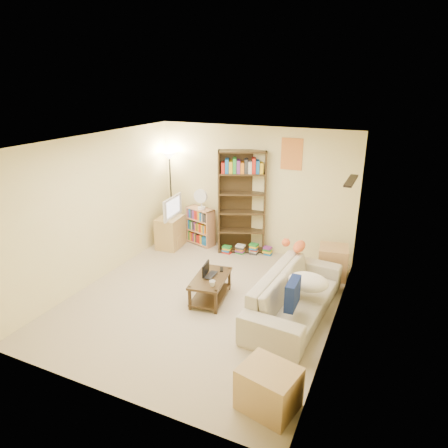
# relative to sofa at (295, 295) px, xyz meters

# --- Properties ---
(room) EXTENTS (4.50, 4.54, 2.52)m
(room) POSITION_rel_sofa_xyz_m (-1.43, -0.18, 1.30)
(room) COLOR beige
(room) RESTS_ON ground
(sofa) EXTENTS (2.33, 1.17, 0.65)m
(sofa) POSITION_rel_sofa_xyz_m (0.00, 0.00, 0.00)
(sofa) COLOR #BBB69B
(sofa) RESTS_ON ground
(navy_pillow) EXTENTS (0.14, 0.43, 0.38)m
(navy_pillow) POSITION_rel_sofa_xyz_m (0.07, -0.49, 0.30)
(navy_pillow) COLOR #122051
(navy_pillow) RESTS_ON sofa
(cream_blanket) EXTENTS (0.60, 0.43, 0.26)m
(cream_blanket) POSITION_rel_sofa_xyz_m (0.16, 0.04, 0.23)
(cream_blanket) COLOR white
(cream_blanket) RESTS_ON sofa
(tabby_cat) EXTENTS (0.51, 0.21, 0.18)m
(tabby_cat) POSITION_rel_sofa_xyz_m (-0.23, 0.87, 0.41)
(tabby_cat) COLOR orange
(tabby_cat) RESTS_ON sofa
(coffee_table) EXTENTS (0.61, 0.94, 0.39)m
(coffee_table) POSITION_rel_sofa_xyz_m (-1.33, -0.12, -0.08)
(coffee_table) COLOR #3B2A17
(coffee_table) RESTS_ON ground
(laptop) EXTENTS (0.32, 0.22, 0.02)m
(laptop) POSITION_rel_sofa_xyz_m (-1.30, -0.08, 0.08)
(laptop) COLOR black
(laptop) RESTS_ON coffee_table
(laptop_screen) EXTENTS (0.05, 0.29, 0.19)m
(laptop_screen) POSITION_rel_sofa_xyz_m (-1.42, -0.10, 0.18)
(laptop_screen) COLOR white
(laptop_screen) RESTS_ON laptop
(mug) EXTENTS (0.13, 0.13, 0.09)m
(mug) POSITION_rel_sofa_xyz_m (-1.18, -0.37, 0.11)
(mug) COLOR silver
(mug) RESTS_ON coffee_table
(tv_remote) EXTENTS (0.11, 0.16, 0.02)m
(tv_remote) POSITION_rel_sofa_xyz_m (-1.28, 0.18, 0.08)
(tv_remote) COLOR black
(tv_remote) RESTS_ON coffee_table
(tv_stand) EXTENTS (0.48, 0.64, 0.65)m
(tv_stand) POSITION_rel_sofa_xyz_m (-3.03, 1.45, 0.00)
(tv_stand) COLOR tan
(tv_stand) RESTS_ON ground
(television) EXTENTS (0.78, 0.23, 0.44)m
(television) POSITION_rel_sofa_xyz_m (-3.03, 1.45, 0.55)
(television) COLOR black
(television) RESTS_ON tv_stand
(tall_bookshelf) EXTENTS (0.97, 0.63, 2.05)m
(tall_bookshelf) POSITION_rel_sofa_xyz_m (-1.61, 1.86, 0.76)
(tall_bookshelf) COLOR #3F2D18
(tall_bookshelf) RESTS_ON ground
(short_bookshelf) EXTENTS (0.67, 0.42, 0.80)m
(short_bookshelf) POSITION_rel_sofa_xyz_m (-2.53, 1.84, 0.07)
(short_bookshelf) COLOR tan
(short_bookshelf) RESTS_ON ground
(desk_fan) EXTENTS (0.28, 0.16, 0.42)m
(desk_fan) POSITION_rel_sofa_xyz_m (-2.49, 1.80, 0.71)
(desk_fan) COLOR white
(desk_fan) RESTS_ON short_bookshelf
(floor_lamp) EXTENTS (0.32, 0.32, 1.91)m
(floor_lamp) POSITION_rel_sofa_xyz_m (-3.23, 1.86, 1.20)
(floor_lamp) COLOR black
(floor_lamp) RESTS_ON ground
(side_table) EXTENTS (0.56, 0.56, 0.56)m
(side_table) POSITION_rel_sofa_xyz_m (0.29, 1.48, -0.04)
(side_table) COLOR tan
(side_table) RESTS_ON ground
(end_cabinet) EXTENTS (0.68, 0.60, 0.49)m
(end_cabinet) POSITION_rel_sofa_xyz_m (0.22, -1.88, -0.08)
(end_cabinet) COLOR tan
(end_cabinet) RESTS_ON ground
(book_stacks) EXTENTS (0.96, 0.40, 0.22)m
(book_stacks) POSITION_rel_sofa_xyz_m (-1.43, 1.77, -0.23)
(book_stacks) COLOR red
(book_stacks) RESTS_ON ground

